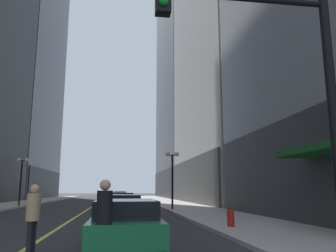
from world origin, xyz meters
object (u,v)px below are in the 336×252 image
object	(u,v)px
fire_hydrant_right	(231,220)
street_lamp_left_far	(22,171)
car_white	(118,198)
car_yellow	(120,196)
pedestrian_in_black_coat	(104,215)
car_blue	(123,200)
car_green	(125,222)
pedestrian_in_tan_trench	(33,214)
street_lamp_right_mid	(172,167)
car_navy	(122,206)
traffic_light_near_right	(278,72)

from	to	relation	value
fire_hydrant_right	street_lamp_left_far	bearing A→B (deg)	124.78
car_white	car_yellow	distance (m)	10.99
pedestrian_in_black_coat	car_blue	bearing A→B (deg)	88.41
car_green	car_blue	world-z (taller)	same
pedestrian_in_black_coat	car_yellow	bearing A→B (deg)	89.43
car_blue	pedestrian_in_tan_trench	world-z (taller)	pedestrian_in_tan_trench
car_yellow	street_lamp_left_far	bearing A→B (deg)	-119.64
pedestrian_in_tan_trench	street_lamp_right_mid	distance (m)	17.59
fire_hydrant_right	car_blue	bearing A→B (deg)	105.76
car_green	street_lamp_left_far	bearing A→B (deg)	111.50
car_blue	car_white	xyz separation A→B (m)	(-0.36, 9.27, -0.00)
car_green	fire_hydrant_right	bearing A→B (deg)	42.41
car_blue	car_navy	bearing A→B (deg)	-90.64
pedestrian_in_black_coat	street_lamp_right_mid	bearing A→B (deg)	76.65
pedestrian_in_tan_trench	traffic_light_near_right	bearing A→B (deg)	-33.99
car_navy	pedestrian_in_tan_trench	bearing A→B (deg)	-103.76
car_green	traffic_light_near_right	xyz separation A→B (m)	(2.68, -3.87, 3.02)
traffic_light_near_right	street_lamp_left_far	size ratio (longest dim) A/B	1.28
traffic_light_near_right	car_green	bearing A→B (deg)	124.73
car_white	traffic_light_near_right	xyz separation A→B (m)	(2.96, -31.70, 3.02)
car_green	traffic_light_near_right	world-z (taller)	traffic_light_near_right
street_lamp_left_far	car_blue	bearing A→B (deg)	-25.94
car_yellow	street_lamp_right_mid	xyz separation A→B (m)	(3.81, -22.96, 2.54)
pedestrian_in_black_coat	fire_hydrant_right	size ratio (longest dim) A/B	2.26
pedestrian_in_black_coat	fire_hydrant_right	world-z (taller)	pedestrian_in_black_coat
car_yellow	fire_hydrant_right	distance (m)	35.22
car_white	car_yellow	bearing A→B (deg)	88.97
car_green	car_navy	distance (m)	8.67
traffic_light_near_right	car_blue	bearing A→B (deg)	96.61
car_navy	pedestrian_in_tan_trench	world-z (taller)	pedestrian_in_tan_trench
pedestrian_in_tan_trench	car_green	bearing A→B (deg)	12.94
pedestrian_in_tan_trench	street_lamp_left_far	world-z (taller)	street_lamp_left_far
fire_hydrant_right	car_white	bearing A→B (deg)	100.65
car_white	pedestrian_in_tan_trench	bearing A→B (deg)	-94.04
pedestrian_in_tan_trench	car_white	bearing A→B (deg)	85.96
car_yellow	street_lamp_right_mid	bearing A→B (deg)	-80.58
street_lamp_right_mid	fire_hydrant_right	size ratio (longest dim) A/B	5.54
street_lamp_right_mid	car_green	bearing A→B (deg)	-103.24
car_green	pedestrian_in_black_coat	bearing A→B (deg)	-104.28
traffic_light_near_right	pedestrian_in_tan_trench	bearing A→B (deg)	146.01
car_navy	car_yellow	distance (m)	30.15
car_green	car_yellow	world-z (taller)	same
pedestrian_in_tan_trench	traffic_light_near_right	size ratio (longest dim) A/B	0.30
car_navy	traffic_light_near_right	size ratio (longest dim) A/B	0.80
car_white	street_lamp_right_mid	distance (m)	12.88
pedestrian_in_tan_trench	street_lamp_left_far	xyz separation A→B (m)	(-6.79, 23.54, 2.25)
car_navy	street_lamp_right_mid	bearing A→B (deg)	62.38
car_white	pedestrian_in_black_coat	size ratio (longest dim) A/B	2.28
car_white	pedestrian_in_black_coat	distance (m)	29.74
car_white	street_lamp_right_mid	xyz separation A→B (m)	(4.01, -11.97, 2.54)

